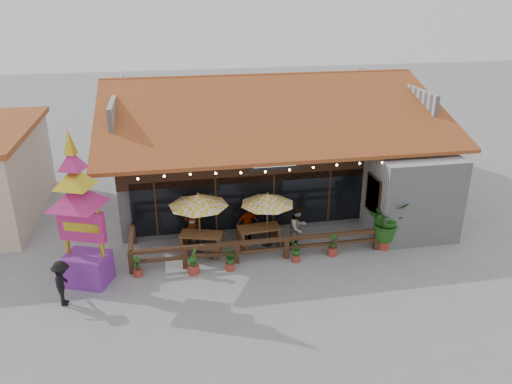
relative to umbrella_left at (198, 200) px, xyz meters
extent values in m
plane|color=gray|center=(3.80, -0.79, -2.23)|extent=(100.00, 100.00, 0.00)
cube|color=#A8A8AD|center=(3.80, 6.21, -0.23)|extent=(14.00, 10.00, 4.00)
cube|color=#321E10|center=(2.30, 1.13, 0.97)|extent=(11.00, 0.16, 1.60)
cube|color=black|center=(2.30, 1.11, -0.73)|extent=(10.00, 0.12, 2.40)
cube|color=#EAB369|center=(2.30, 1.31, -0.73)|extent=(9.80, 0.05, 2.20)
cube|color=#A8A8AD|center=(9.05, -0.14, -0.43)|extent=(3.50, 2.70, 3.60)
cube|color=red|center=(7.24, -0.29, -0.23)|extent=(0.06, 1.20, 1.50)
cube|color=#321E10|center=(7.23, -0.29, -0.23)|extent=(0.04, 1.34, 1.64)
cube|color=#A35124|center=(3.80, 2.71, 2.67)|extent=(15.50, 7.05, 2.37)
cube|color=#A35124|center=(3.80, 9.71, 2.67)|extent=(15.50, 7.05, 2.37)
cube|color=#A35124|center=(3.80, 6.21, 3.79)|extent=(15.50, 0.30, 0.12)
cube|color=#A8A8AD|center=(-3.20, 6.21, 2.47)|extent=(0.20, 9.00, 1.80)
cube|color=#A8A8AD|center=(10.80, 6.21, 2.47)|extent=(0.20, 9.00, 1.80)
cube|color=black|center=(3.30, 1.01, 0.97)|extent=(2.20, 0.10, 0.55)
cube|color=silver|center=(3.30, 0.95, 0.97)|extent=(1.80, 0.02, 0.25)
cube|color=#321E10|center=(-1.70, 1.07, -0.73)|extent=(0.08, 0.08, 2.40)
cube|color=#321E10|center=(0.80, 1.07, -0.73)|extent=(0.08, 0.08, 2.40)
cube|color=#321E10|center=(3.30, 1.07, -0.73)|extent=(0.08, 0.08, 2.40)
cube|color=#321E10|center=(5.80, 1.07, -0.73)|extent=(0.08, 0.08, 2.40)
sphere|color=#F6DD87|center=(-2.20, -0.71, 1.32)|extent=(0.09, 0.09, 0.09)
sphere|color=#F6DD87|center=(-1.25, -0.71, 1.36)|extent=(0.09, 0.09, 0.09)
sphere|color=#F6DD87|center=(-0.30, -0.71, 1.37)|extent=(0.09, 0.09, 0.09)
sphere|color=#F6DD87|center=(0.65, -0.71, 1.34)|extent=(0.09, 0.09, 0.09)
sphere|color=#F6DD87|center=(1.60, -0.71, 1.30)|extent=(0.09, 0.09, 0.09)
sphere|color=#F6DD87|center=(2.55, -0.71, 1.27)|extent=(0.09, 0.09, 0.09)
sphere|color=#F6DD87|center=(3.50, -0.71, 1.28)|extent=(0.09, 0.09, 0.09)
sphere|color=#F6DD87|center=(4.45, -0.71, 1.32)|extent=(0.09, 0.09, 0.09)
sphere|color=#F6DD87|center=(5.40, -0.71, 1.36)|extent=(0.09, 0.09, 0.09)
sphere|color=#F6DD87|center=(6.35, -0.71, 1.37)|extent=(0.09, 0.09, 0.09)
sphere|color=#F6DD87|center=(7.30, -0.71, 1.34)|extent=(0.09, 0.09, 0.09)
cube|color=#442918|center=(-2.70, -1.29, -1.78)|extent=(0.20, 0.20, 0.90)
cube|color=#442918|center=(-0.70, -1.29, -1.78)|extent=(0.20, 0.20, 0.90)
cube|color=#442918|center=(1.30, -1.29, -1.78)|extent=(0.20, 0.20, 0.90)
cube|color=#442918|center=(3.30, -1.29, -1.78)|extent=(0.20, 0.20, 0.90)
cube|color=#442918|center=(5.30, -1.29, -1.78)|extent=(0.20, 0.20, 0.90)
cube|color=#442918|center=(7.10, -1.29, -1.78)|extent=(0.20, 0.20, 0.90)
cube|color=#442918|center=(2.20, -1.29, -1.38)|extent=(9.80, 0.16, 0.14)
cube|color=#442918|center=(2.20, -1.29, -1.78)|extent=(9.80, 0.12, 0.12)
cube|color=#442918|center=(-2.70, -0.04, -1.38)|extent=(0.16, 2.50, 0.14)
cube|color=#442918|center=(-2.70, 1.11, -1.78)|extent=(0.20, 0.20, 0.90)
cylinder|color=brown|center=(0.00, 0.00, -1.03)|extent=(0.06, 0.06, 2.40)
cone|color=yellow|center=(0.00, 0.00, 0.01)|extent=(2.85, 2.85, 0.47)
sphere|color=brown|center=(0.00, 0.00, 0.27)|extent=(0.10, 0.10, 0.10)
cylinder|color=black|center=(0.00, 0.00, -2.20)|extent=(0.46, 0.46, 0.06)
cylinder|color=brown|center=(2.78, -0.05, -1.12)|extent=(0.06, 0.06, 2.22)
cone|color=yellow|center=(2.78, -0.05, -0.15)|extent=(2.52, 2.52, 0.43)
sphere|color=brown|center=(2.78, -0.05, 0.09)|extent=(0.10, 0.10, 0.10)
cylinder|color=black|center=(2.78, -0.05, -2.20)|extent=(0.43, 0.43, 0.06)
cube|color=brown|center=(0.03, -0.14, -1.45)|extent=(1.85, 1.24, 0.06)
cube|color=brown|center=(-0.68, 0.08, -1.84)|extent=(0.29, 0.73, 0.78)
cube|color=brown|center=(0.74, -0.35, -1.84)|extent=(0.29, 0.73, 0.78)
cube|color=brown|center=(-0.14, -0.69, -1.76)|extent=(1.70, 0.77, 0.05)
cube|color=brown|center=(0.20, 0.42, -1.76)|extent=(1.70, 0.77, 0.05)
cube|color=brown|center=(2.44, -0.05, -1.42)|extent=(1.81, 0.97, 0.07)
cube|color=brown|center=(1.67, -0.11, -1.82)|extent=(0.15, 0.77, 0.81)
cube|color=brown|center=(3.20, 0.02, -1.82)|extent=(0.15, 0.77, 0.81)
cube|color=brown|center=(2.49, -0.65, -1.75)|extent=(1.77, 0.45, 0.05)
cube|color=brown|center=(2.39, 0.55, -1.75)|extent=(1.77, 0.45, 0.05)
cube|color=#742997|center=(-4.21, -1.66, -1.65)|extent=(1.85, 1.64, 1.15)
cube|color=#AF2068|center=(-4.21, -1.66, 0.07)|extent=(1.68, 0.87, 1.15)
cube|color=gold|center=(-4.21, -1.80, 0.07)|extent=(1.25, 0.53, 0.33)
cylinder|color=gold|center=(-4.88, -1.66, -0.13)|extent=(0.15, 0.15, 1.91)
cylinder|color=gold|center=(-3.54, -1.66, -0.13)|extent=(0.15, 0.15, 1.91)
pyramid|color=#AF2068|center=(-4.21, -1.66, 1.59)|extent=(2.99, 2.99, 0.76)
pyramid|color=gold|center=(-4.21, -1.66, 2.21)|extent=(2.12, 2.12, 0.67)
pyramid|color=#AF2068|center=(-4.21, -1.66, 2.84)|extent=(1.37, 1.37, 0.67)
pyramid|color=gold|center=(-4.21, -1.66, 3.55)|extent=(0.62, 0.62, 0.86)
cylinder|color=maroon|center=(7.46, -1.26, -2.02)|extent=(0.55, 0.55, 0.40)
imported|color=#205719|center=(7.46, -1.26, -1.00)|extent=(1.90, 1.81, 1.65)
sphere|color=#205719|center=(7.59, -1.35, -1.31)|extent=(0.55, 0.55, 0.55)
sphere|color=#205719|center=(7.35, -1.13, -1.12)|extent=(0.48, 0.48, 0.48)
imported|color=#321E10|center=(-0.26, 0.74, -1.39)|extent=(0.63, 0.43, 1.67)
imported|color=#321E10|center=(3.97, -0.54, -1.32)|extent=(1.11, 1.05, 1.82)
imported|color=#321E10|center=(2.05, 0.51, -1.44)|extent=(0.96, 0.48, 1.57)
imported|color=black|center=(-4.86, -2.92, -1.41)|extent=(0.65, 1.08, 1.64)
cylinder|color=maroon|center=(-2.47, -1.57, -2.09)|extent=(0.34, 0.34, 0.28)
imported|color=#205719|center=(-2.47, -1.57, -1.67)|extent=(0.36, 0.31, 0.57)
cylinder|color=maroon|center=(-0.42, -1.78, -2.05)|extent=(0.44, 0.44, 0.35)
imported|color=#205719|center=(-0.42, -1.78, -1.52)|extent=(0.48, 0.50, 0.72)
cylinder|color=maroon|center=(0.97, -1.78, -2.09)|extent=(0.35, 0.35, 0.28)
imported|color=#205719|center=(0.97, -1.78, -1.66)|extent=(0.62, 0.57, 0.58)
cylinder|color=maroon|center=(3.60, -1.64, -2.09)|extent=(0.35, 0.35, 0.28)
imported|color=#205719|center=(3.60, -1.64, -1.66)|extent=(0.43, 0.43, 0.57)
cylinder|color=maroon|center=(5.18, -1.42, -2.07)|extent=(0.39, 0.39, 0.31)
imported|color=#205719|center=(5.18, -1.42, -1.59)|extent=(0.33, 0.40, 0.64)
camera|label=1|loc=(-1.17, -18.19, 7.77)|focal=35.00mm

